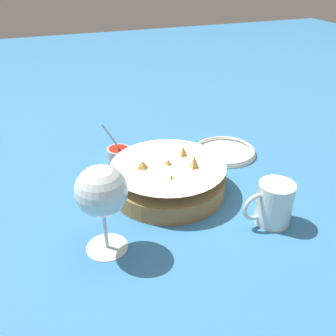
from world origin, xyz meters
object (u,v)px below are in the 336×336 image
Objects in this scene: wine_glass at (101,193)px; beer_mug at (273,205)px; side_plate at (225,151)px; food_basket at (168,179)px; sauce_cup at (119,154)px.

beer_mug is at bearing 172.94° from wine_glass.
wine_glass is 0.49m from side_plate.
side_plate is (-0.05, -0.31, -0.04)m from beer_mug.
food_basket is 1.50× the size of wine_glass.
side_plate is (-0.39, -0.26, -0.12)m from wine_glass.
food_basket is 2.30× the size of sauce_cup.
wine_glass reaches higher than food_basket.
food_basket is at bearing 112.13° from sauce_cup.
wine_glass is at bearing 38.47° from food_basket.
beer_mug is at bearing 80.12° from side_plate.
sauce_cup is at bearing -107.81° from wine_glass.
sauce_cup is 0.65× the size of wine_glass.
beer_mug is at bearing 131.21° from food_basket.
sauce_cup is at bearing -57.30° from beer_mug.
sauce_cup is 0.29m from side_plate.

